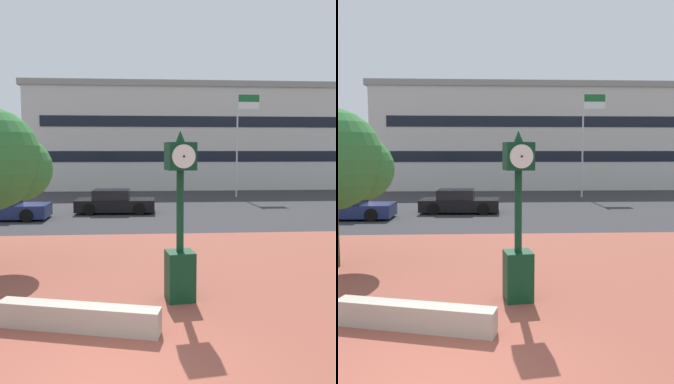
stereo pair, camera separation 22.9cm
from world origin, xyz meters
The scene contains 8 objects.
plaza_brick_paving centered at (0.00, 3.52, 0.00)m, with size 44.00×15.05×0.01m, color brown.
planter_wall centered at (-0.69, 1.95, 0.25)m, with size 3.20×0.40×0.50m, color #ADA393.
street_clock centered at (1.42, 3.43, 1.64)m, with size 0.69×0.74×3.87m.
plaza_tree centered at (-3.61, 6.52, 3.10)m, with size 3.18×2.96×4.66m.
car_street_near centered at (-6.28, 15.17, 0.57)m, with size 4.53×1.96×1.28m.
car_street_mid centered at (-0.79, 17.03, 0.57)m, with size 4.33×2.09×1.28m.
flagpole_primary centered at (7.90, 24.17, 4.62)m, with size 1.64×0.14×7.68m.
civic_building centered at (5.52, 35.36, 4.61)m, with size 29.37×12.66×9.20m.
Camera 2 is at (0.69, -5.86, 3.44)m, focal length 39.08 mm.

